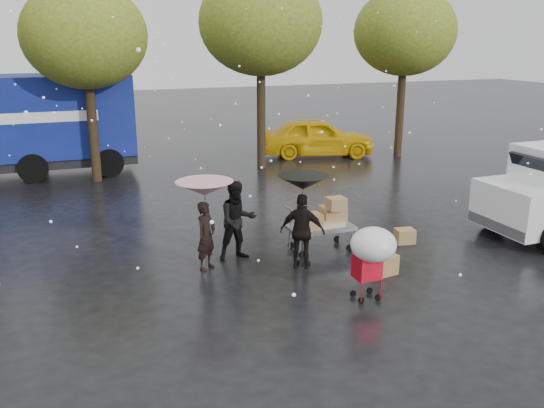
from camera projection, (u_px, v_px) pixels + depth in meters
name	position (u px, v px, depth m)	size (l,w,h in m)	color
ground	(311.00, 274.00, 11.99)	(90.00, 90.00, 0.00)	black
person_pink	(206.00, 236.00, 12.10)	(0.54, 0.35, 1.48)	black
person_middle	(237.00, 221.00, 12.61)	(0.86, 0.67, 1.78)	black
person_black	(302.00, 231.00, 12.15)	(0.95, 0.40, 1.63)	black
umbrella_pink	(205.00, 188.00, 11.81)	(1.20, 1.20, 1.92)	#4C4C4C
umbrella_black	(303.00, 183.00, 11.86)	(1.06, 1.06, 2.03)	#4C4C4C
vendor_cart	(324.00, 220.00, 13.20)	(1.52, 0.80, 1.27)	slate
shopping_cart	(372.00, 248.00, 10.46)	(0.84, 0.84, 1.46)	#B20A19
blue_truck	(19.00, 127.00, 19.97)	(8.30, 2.60, 3.50)	navy
box_ground_near	(385.00, 264.00, 11.98)	(0.47, 0.38, 0.43)	olive
box_ground_far	(405.00, 236.00, 13.79)	(0.44, 0.34, 0.34)	olive
yellow_taxi	(317.00, 137.00, 23.68)	(1.87, 4.66, 1.59)	yellow
tree_row	(178.00, 29.00, 19.40)	(21.60, 4.40, 7.12)	black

